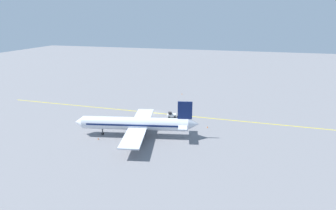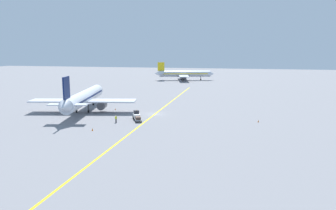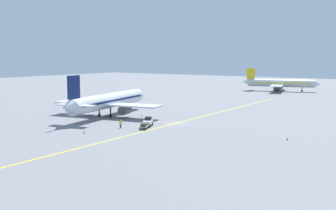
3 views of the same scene
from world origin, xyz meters
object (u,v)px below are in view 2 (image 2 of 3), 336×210
Objects in this scene: traffic_cone_near_nose at (83,104)px; traffic_cone_far_edge at (92,129)px; baggage_cart_trailing at (138,119)px; traffic_cone_by_wingtip at (258,121)px; airplane_at_gate at (84,98)px; traffic_cone_mid_apron at (115,109)px; airplane_distant_taxiing at (184,74)px; ground_crew_worker at (116,119)px; baggage_tug_white at (137,115)px.

traffic_cone_far_edge is (16.28, -28.33, 0.00)m from traffic_cone_near_nose.
traffic_cone_by_wingtip is at bearing 11.67° from baggage_cart_trailing.
airplane_at_gate is 20.24m from baggage_cart_trailing.
traffic_cone_near_nose is 13.64m from traffic_cone_mid_apron.
airplane_distant_taxiing is 101.70m from traffic_cone_by_wingtip.
airplane_at_gate reaches higher than baggage_cart_trailing.
ground_crew_worker is 8.44m from traffic_cone_far_edge.
airplane_at_gate is 21.04× the size of ground_crew_worker.
airplane_at_gate is 22.12m from traffic_cone_far_edge.
traffic_cone_far_edge is at bearing -90.22° from airplane_distant_taxiing.
airplane_distant_taxiing reaches higher than baggage_tug_white.
traffic_cone_near_nose and traffic_cone_mid_apron have the same top height.
baggage_cart_trailing is at bearing -26.12° from airplane_at_gate.
airplane_at_gate is 17.18m from ground_crew_worker.
ground_crew_worker is (-3.41, -4.79, 0.01)m from baggage_tug_white.
airplane_distant_taxiing reaches higher than traffic_cone_mid_apron.
traffic_cone_near_nose is (-21.73, 15.36, -0.63)m from baggage_tug_white.
baggage_tug_white is (16.64, -5.80, -2.81)m from airplane_at_gate.
baggage_cart_trailing is 5.35× the size of traffic_cone_far_edge.
traffic_cone_mid_apron is (-9.28, 9.77, -0.63)m from baggage_tug_white.
traffic_cone_near_nose is at bearing 119.89° from traffic_cone_far_edge.
airplane_at_gate is at bearing 160.78° from baggage_tug_white.
baggage_cart_trailing is 5.35× the size of traffic_cone_by_wingtip.
traffic_cone_far_edge is at bearing -80.42° from traffic_cone_mid_apron.
baggage_cart_trailing is 16.63m from traffic_cone_mid_apron.
traffic_cone_mid_apron is at bearing 129.71° from baggage_cart_trailing.
ground_crew_worker reaches higher than traffic_cone_by_wingtip.
baggage_tug_white is 6.09× the size of traffic_cone_by_wingtip.
traffic_cone_mid_apron is at bearing 28.34° from airplane_at_gate.
traffic_cone_mid_apron is at bearing 99.58° from traffic_cone_far_edge.
airplane_distant_taxiing reaches higher than traffic_cone_by_wingtip.
baggage_cart_trailing is at bearing -66.10° from baggage_tug_white.
traffic_cone_far_edge is (-5.45, -12.97, -0.63)m from baggage_tug_white.
baggage_tug_white is 6.09× the size of traffic_cone_near_nose.
airplane_at_gate is at bearing 120.82° from traffic_cone_far_edge.
ground_crew_worker is at bearing -68.04° from traffic_cone_mid_apron.
baggage_tug_white is 26.62m from traffic_cone_near_nose.
airplane_distant_taxiing reaches higher than traffic_cone_near_nose.
airplane_at_gate is at bearing -61.99° from traffic_cone_near_nose.
airplane_at_gate is 64.28× the size of traffic_cone_near_nose.
baggage_tug_white is at bearing -35.26° from traffic_cone_near_nose.
traffic_cone_mid_apron is (-10.62, 12.79, -0.49)m from baggage_cart_trailing.
traffic_cone_mid_apron is at bearing 111.96° from ground_crew_worker.
traffic_cone_near_nose is (-5.08, 9.56, -3.43)m from airplane_at_gate.
baggage_tug_white is at bearing 54.57° from ground_crew_worker.
airplane_distant_taxiing reaches higher than baggage_cart_trailing.
ground_crew_worker is at bearing 76.01° from traffic_cone_far_edge.
traffic_cone_near_nose is 51.94m from traffic_cone_by_wingtip.
airplane_distant_taxiing is (11.62, 92.74, -0.37)m from airplane_at_gate.
airplane_at_gate is at bearing -97.14° from airplane_distant_taxiing.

